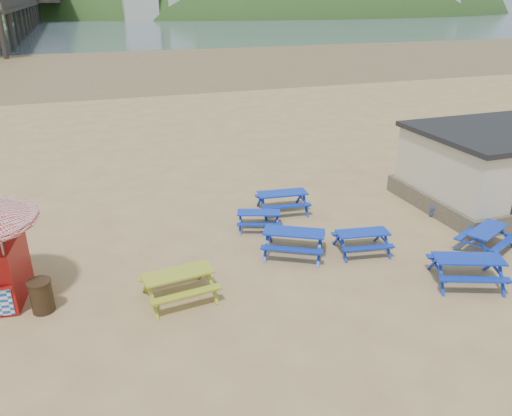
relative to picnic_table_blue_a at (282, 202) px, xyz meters
name	(u,v)px	position (x,y,z in m)	size (l,w,h in m)	color
ground	(277,250)	(-1.45, -3.04, -0.41)	(400.00, 400.00, 0.00)	tan
wet_sand	(120,63)	(-1.45, 51.96, -0.41)	(400.00, 400.00, 0.00)	olive
sea	(85,22)	(-1.45, 166.96, -0.40)	(400.00, 400.00, 0.00)	#4B5E6B
picnic_table_blue_a	(282,202)	(0.00, 0.00, 0.00)	(2.12, 1.79, 0.82)	#072DAE
picnic_table_blue_b	(259,220)	(-1.44, -1.18, -0.08)	(1.93, 1.74, 0.67)	#072DAE
picnic_table_blue_c	(452,208)	(6.17, -2.62, -0.09)	(1.95, 1.85, 0.65)	#072DAE
picnic_table_blue_d	(294,243)	(-1.02, -3.47, 0.01)	(2.55, 2.41, 0.84)	#072DAE
picnic_table_blue_e	(467,270)	(3.16, -6.91, 0.01)	(2.48, 2.26, 0.85)	#072DAE
picnic_table_blue_f	(486,239)	(5.30, -5.37, -0.03)	(2.28, 2.11, 0.77)	#072DAE
picnic_table_yellow	(179,285)	(-5.19, -4.82, 0.01)	(2.15, 1.80, 0.83)	#88B01F
litter_bin	(41,296)	(-8.86, -4.20, 0.07)	(0.65, 0.65, 0.95)	#362714
amenity_block	(504,166)	(9.05, -2.04, 1.16)	(7.40, 5.40, 3.15)	#665B4C
pier	(25,4)	(-19.44, 175.19, 5.05)	(24.00, 220.00, 39.29)	black
headland_town	(273,35)	(88.55, 226.64, -10.32)	(264.00, 144.00, 108.00)	#2D4C1E
picnic_table_blue_g	(362,242)	(1.23, -4.10, -0.04)	(1.97, 1.69, 0.74)	#072DAE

